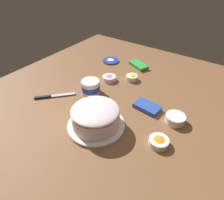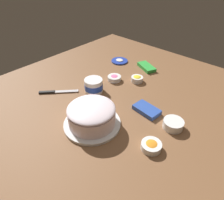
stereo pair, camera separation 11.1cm
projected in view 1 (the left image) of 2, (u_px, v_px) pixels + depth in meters
ground_plane at (119, 96)px, 1.20m from camera, size 1.54×1.54×0.00m
frosted_cake at (96, 118)px, 0.96m from camera, size 0.28×0.28×0.12m
frosting_tub at (91, 87)px, 1.20m from camera, size 0.11×0.11×0.08m
frosting_tub_lid at (111, 61)px, 1.56m from camera, size 0.13×0.13×0.02m
spreading_knife at (51, 96)px, 1.19m from camera, size 0.17×0.19×0.01m
sprinkle_bowl_orange at (159, 141)px, 0.89m from camera, size 0.09×0.09×0.03m
sprinkle_bowl_pink at (109, 78)px, 1.33m from camera, size 0.09×0.09×0.03m
sprinkle_bowl_green at (175, 119)px, 1.01m from camera, size 0.10×0.10×0.04m
sprinkle_bowl_yellow at (132, 77)px, 1.33m from camera, size 0.08×0.08×0.04m
candy_box_lower at (138, 65)px, 1.49m from camera, size 0.17×0.13×0.02m
candy_box_upper at (147, 107)px, 1.10m from camera, size 0.15×0.10×0.02m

